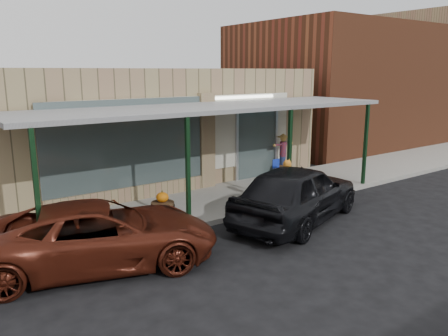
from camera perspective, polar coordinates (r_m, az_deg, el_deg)
ground at (r=11.23m, az=9.25°, el=-9.14°), size 120.00×120.00×0.00m
sidewalk at (r=13.83m, az=-1.29°, el=-4.44°), size 40.00×3.20×0.15m
storefront at (r=17.31m, az=-9.91°, el=5.66°), size 12.00×6.25×4.20m
awning at (r=13.24m, az=-1.26°, el=7.76°), size 12.00×3.00×3.04m
block_buildings_near at (r=19.04m, az=-5.95°, el=11.44°), size 61.00×8.00×8.00m
barrel_scarecrow at (r=17.04m, az=7.65°, el=0.89°), size 0.99×0.73×1.64m
barrel_pumpkin at (r=12.25m, az=-8.01°, el=-5.14°), size 0.83×0.83×0.76m
handicap_sign at (r=13.57m, az=6.76°, el=-0.79°), size 0.28×0.04×1.33m
parked_sedan at (r=12.23m, az=9.52°, el=-3.22°), size 5.22×3.39×1.65m
car_maroon at (r=9.81m, az=-15.88°, el=-8.37°), size 5.47×3.68×1.39m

